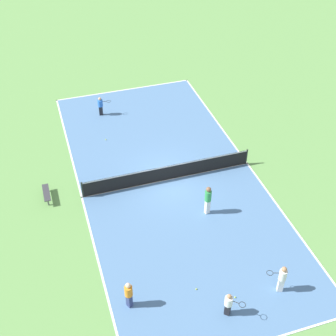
{
  "coord_description": "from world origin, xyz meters",
  "views": [
    {
      "loc": [
        6.43,
        20.21,
        18.03
      ],
      "look_at": [
        0.0,
        0.0,
        0.9
      ],
      "focal_mm": 50.0,
      "sensor_mm": 36.0,
      "label": 1
    }
  ],
  "objects_px": {
    "bench": "(46,193)",
    "tennis_ball_near_net": "(106,140)",
    "tennis_net": "(168,172)",
    "player_center_orange": "(129,293)",
    "player_far_white": "(282,277)",
    "player_far_green": "(208,198)",
    "tennis_ball_midcourt": "(235,297)",
    "tennis_ball_left_sideline": "(196,289)",
    "player_near_blue": "(101,105)",
    "player_near_white": "(229,303)"
  },
  "relations": [
    {
      "from": "player_near_blue",
      "to": "tennis_ball_left_sideline",
      "type": "distance_m",
      "value": 16.24
    },
    {
      "from": "bench",
      "to": "tennis_ball_near_net",
      "type": "distance_m",
      "value": 6.3
    },
    {
      "from": "player_near_white",
      "to": "tennis_net",
      "type": "bearing_deg",
      "value": 131.53
    },
    {
      "from": "tennis_ball_near_net",
      "to": "player_far_green",
      "type": "bearing_deg",
      "value": 114.75
    },
    {
      "from": "player_far_white",
      "to": "tennis_ball_near_net",
      "type": "bearing_deg",
      "value": -51.34
    },
    {
      "from": "bench",
      "to": "tennis_ball_midcourt",
      "type": "relative_size",
      "value": 21.9
    },
    {
      "from": "player_near_white",
      "to": "player_far_white",
      "type": "bearing_deg",
      "value": 51.96
    },
    {
      "from": "tennis_ball_midcourt",
      "to": "tennis_ball_left_sideline",
      "type": "bearing_deg",
      "value": -32.04
    },
    {
      "from": "bench",
      "to": "tennis_ball_near_net",
      "type": "xyz_separation_m",
      "value": [
        -4.32,
        -4.57,
        -0.33
      ]
    },
    {
      "from": "player_near_blue",
      "to": "tennis_ball_near_net",
      "type": "xyz_separation_m",
      "value": [
        0.34,
        3.15,
        -0.76
      ]
    },
    {
      "from": "tennis_ball_left_sideline",
      "to": "player_center_orange",
      "type": "bearing_deg",
      "value": -1.93
    },
    {
      "from": "tennis_net",
      "to": "tennis_ball_left_sideline",
      "type": "distance_m",
      "value": 8.02
    },
    {
      "from": "player_near_white",
      "to": "player_near_blue",
      "type": "relative_size",
      "value": 0.96
    },
    {
      "from": "player_center_orange",
      "to": "tennis_ball_left_sideline",
      "type": "relative_size",
      "value": 22.84
    },
    {
      "from": "player_near_white",
      "to": "tennis_ball_midcourt",
      "type": "xyz_separation_m",
      "value": [
        -0.67,
        -0.66,
        -0.72
      ]
    },
    {
      "from": "tennis_net",
      "to": "tennis_ball_midcourt",
      "type": "bearing_deg",
      "value": 92.51
    },
    {
      "from": "player_far_white",
      "to": "player_far_green",
      "type": "bearing_deg",
      "value": -58.64
    },
    {
      "from": "player_center_orange",
      "to": "player_far_white",
      "type": "xyz_separation_m",
      "value": [
        -6.79,
        1.3,
        0.05
      ]
    },
    {
      "from": "tennis_ball_midcourt",
      "to": "tennis_ball_near_net",
      "type": "bearing_deg",
      "value": -77.54
    },
    {
      "from": "tennis_ball_midcourt",
      "to": "player_far_white",
      "type": "bearing_deg",
      "value": 173.65
    },
    {
      "from": "bench",
      "to": "player_near_white",
      "type": "height_order",
      "value": "player_near_white"
    },
    {
      "from": "player_center_orange",
      "to": "tennis_ball_near_net",
      "type": "height_order",
      "value": "player_center_orange"
    },
    {
      "from": "player_near_blue",
      "to": "player_center_orange",
      "type": "bearing_deg",
      "value": -84.01
    },
    {
      "from": "player_near_white",
      "to": "tennis_ball_near_net",
      "type": "xyz_separation_m",
      "value": [
        2.42,
        -14.65,
        -0.72
      ]
    },
    {
      "from": "player_far_green",
      "to": "tennis_ball_near_net",
      "type": "xyz_separation_m",
      "value": [
        3.89,
        -8.43,
        -1.03
      ]
    },
    {
      "from": "player_near_white",
      "to": "player_far_green",
      "type": "xyz_separation_m",
      "value": [
        -1.47,
        -6.22,
        0.3
      ]
    },
    {
      "from": "tennis_ball_midcourt",
      "to": "bench",
      "type": "bearing_deg",
      "value": -51.79
    },
    {
      "from": "player_far_green",
      "to": "tennis_ball_midcourt",
      "type": "xyz_separation_m",
      "value": [
        0.8,
        5.56,
        -1.03
      ]
    },
    {
      "from": "player_near_blue",
      "to": "tennis_ball_midcourt",
      "type": "distance_m",
      "value": 17.37
    },
    {
      "from": "player_far_white",
      "to": "tennis_ball_near_net",
      "type": "xyz_separation_m",
      "value": [
        5.2,
        -14.22,
        -0.9
      ]
    },
    {
      "from": "tennis_ball_midcourt",
      "to": "tennis_net",
      "type": "bearing_deg",
      "value": -87.49
    },
    {
      "from": "bench",
      "to": "player_far_white",
      "type": "relative_size",
      "value": 0.92
    },
    {
      "from": "tennis_ball_near_net",
      "to": "tennis_ball_midcourt",
      "type": "relative_size",
      "value": 1.0
    },
    {
      "from": "player_far_white",
      "to": "tennis_ball_midcourt",
      "type": "xyz_separation_m",
      "value": [
        2.11,
        -0.23,
        -0.9
      ]
    },
    {
      "from": "bench",
      "to": "player_far_white",
      "type": "height_order",
      "value": "player_far_white"
    },
    {
      "from": "tennis_net",
      "to": "player_center_orange",
      "type": "bearing_deg",
      "value": 61.21
    },
    {
      "from": "bench",
      "to": "tennis_ball_near_net",
      "type": "height_order",
      "value": "bench"
    },
    {
      "from": "tennis_ball_midcourt",
      "to": "player_far_green",
      "type": "bearing_deg",
      "value": -98.16
    },
    {
      "from": "player_center_orange",
      "to": "player_far_green",
      "type": "xyz_separation_m",
      "value": [
        -5.48,
        -4.49,
        0.18
      ]
    },
    {
      "from": "tennis_net",
      "to": "bench",
      "type": "relative_size",
      "value": 6.86
    },
    {
      "from": "player_center_orange",
      "to": "player_near_white",
      "type": "bearing_deg",
      "value": 40.92
    },
    {
      "from": "player_near_blue",
      "to": "tennis_ball_near_net",
      "type": "height_order",
      "value": "player_near_blue"
    },
    {
      "from": "player_near_blue",
      "to": "player_far_white",
      "type": "relative_size",
      "value": 0.87
    },
    {
      "from": "player_near_white",
      "to": "tennis_ball_left_sideline",
      "type": "relative_size",
      "value": 19.91
    },
    {
      "from": "bench",
      "to": "player_far_white",
      "type": "distance_m",
      "value": 13.57
    },
    {
      "from": "bench",
      "to": "player_near_white",
      "type": "distance_m",
      "value": 12.13
    },
    {
      "from": "tennis_net",
      "to": "tennis_ball_near_net",
      "type": "distance_m",
      "value": 5.8
    },
    {
      "from": "player_far_white",
      "to": "player_center_orange",
      "type": "bearing_deg",
      "value": 7.74
    },
    {
      "from": "player_near_white",
      "to": "tennis_ball_midcourt",
      "type": "bearing_deg",
      "value": 87.9
    },
    {
      "from": "player_near_blue",
      "to": "tennis_ball_midcourt",
      "type": "height_order",
      "value": "player_near_blue"
    }
  ]
}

